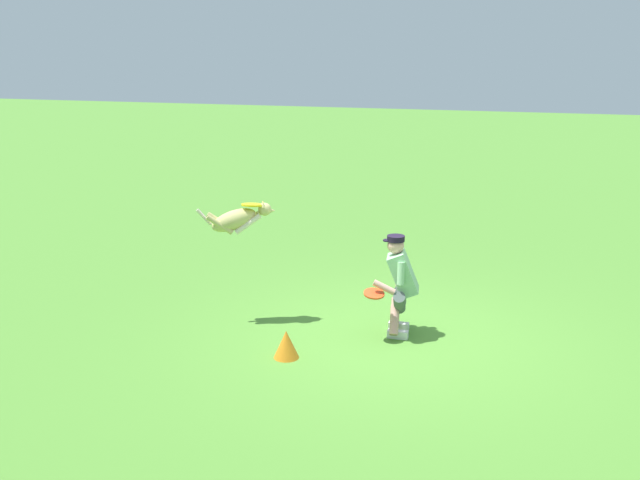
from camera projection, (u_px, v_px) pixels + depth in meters
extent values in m
plane|color=#4D8630|center=(393.00, 340.00, 9.64)|extent=(60.00, 60.00, 0.00)
cube|color=silver|center=(399.00, 326.00, 9.96)|extent=(0.26, 0.10, 0.10)
cylinder|color=#D49789|center=(395.00, 312.00, 9.91)|extent=(0.15, 0.32, 0.37)
cylinder|color=#4B5754|center=(400.00, 296.00, 9.83)|extent=(0.20, 0.42, 0.37)
cube|color=silver|center=(398.00, 334.00, 9.69)|extent=(0.26, 0.10, 0.10)
cylinder|color=#D49789|center=(394.00, 320.00, 9.65)|extent=(0.15, 0.32, 0.37)
cylinder|color=#4B5754|center=(399.00, 303.00, 9.60)|extent=(0.20, 0.42, 0.37)
cube|color=#8FC392|center=(403.00, 273.00, 9.62)|extent=(0.45, 0.39, 0.58)
cylinder|color=#8FC392|center=(402.00, 264.00, 9.80)|extent=(0.11, 0.15, 0.29)
cylinder|color=#8FC392|center=(401.00, 274.00, 9.42)|extent=(0.11, 0.15, 0.29)
cylinder|color=#D49789|center=(384.00, 287.00, 9.47)|extent=(0.30, 0.12, 0.19)
cylinder|color=#D49789|center=(399.00, 276.00, 9.86)|extent=(0.10, 0.15, 0.27)
sphere|color=#D49789|center=(396.00, 245.00, 9.54)|extent=(0.21, 0.21, 0.21)
cylinder|color=black|center=(396.00, 238.00, 9.52)|extent=(0.22, 0.22, 0.07)
cylinder|color=black|center=(388.00, 240.00, 9.54)|extent=(0.12, 0.12, 0.02)
ellipsoid|color=tan|center=(234.00, 220.00, 9.97)|extent=(0.70, 0.48, 0.43)
ellipsoid|color=beige|center=(247.00, 222.00, 10.00)|extent=(0.13, 0.18, 0.15)
sphere|color=tan|center=(265.00, 209.00, 9.98)|extent=(0.17, 0.17, 0.17)
cone|color=tan|center=(272.00, 211.00, 10.00)|extent=(0.12, 0.12, 0.09)
cone|color=tan|center=(263.00, 205.00, 9.91)|extent=(0.06, 0.06, 0.07)
cone|color=tan|center=(263.00, 203.00, 10.01)|extent=(0.06, 0.06, 0.07)
cylinder|color=beige|center=(248.00, 224.00, 9.93)|extent=(0.35, 0.20, 0.27)
cylinder|color=beige|center=(248.00, 221.00, 10.08)|extent=(0.35, 0.20, 0.27)
cylinder|color=tan|center=(220.00, 225.00, 9.89)|extent=(0.35, 0.20, 0.27)
cylinder|color=tan|center=(220.00, 222.00, 10.04)|extent=(0.35, 0.20, 0.27)
cylinder|color=beige|center=(204.00, 217.00, 9.92)|extent=(0.20, 0.12, 0.23)
cylinder|color=yellow|center=(252.00, 205.00, 9.96)|extent=(0.36, 0.36, 0.05)
cylinder|color=#ED481F|center=(374.00, 294.00, 9.49)|extent=(0.33, 0.33, 0.09)
cone|color=orange|center=(286.00, 344.00, 9.08)|extent=(0.30, 0.30, 0.34)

